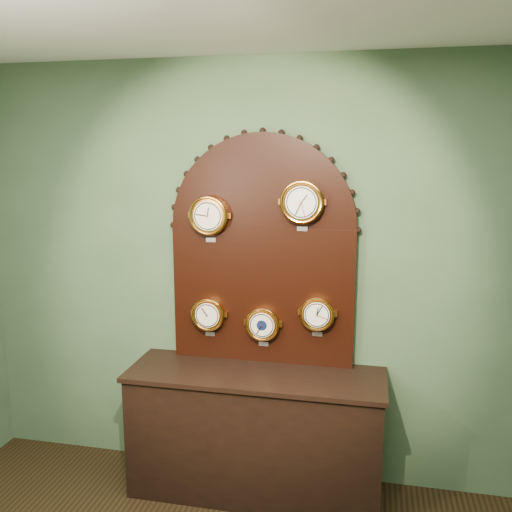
% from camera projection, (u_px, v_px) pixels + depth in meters
% --- Properties ---
extents(wall_back, '(4.00, 0.00, 4.00)m').
position_uv_depth(wall_back, '(264.00, 276.00, 3.63)').
color(wall_back, '#446142').
rests_on(wall_back, ground).
extents(shop_counter, '(1.60, 0.50, 0.80)m').
position_uv_depth(shop_counter, '(255.00, 435.00, 3.56)').
color(shop_counter, black).
rests_on(shop_counter, ground_plane).
extents(display_board, '(1.26, 0.06, 1.53)m').
position_uv_depth(display_board, '(262.00, 243.00, 3.54)').
color(display_board, black).
rests_on(display_board, shop_counter).
extents(roman_clock, '(0.26, 0.08, 0.31)m').
position_uv_depth(roman_clock, '(209.00, 216.00, 3.51)').
color(roman_clock, orange).
rests_on(roman_clock, display_board).
extents(arabic_clock, '(0.27, 0.08, 0.32)m').
position_uv_depth(arabic_clock, '(302.00, 202.00, 3.37)').
color(arabic_clock, orange).
rests_on(arabic_clock, display_board).
extents(hygrometer, '(0.22, 0.08, 0.27)m').
position_uv_depth(hygrometer, '(208.00, 314.00, 3.64)').
color(hygrometer, orange).
rests_on(hygrometer, display_board).
extents(barometer, '(0.22, 0.08, 0.27)m').
position_uv_depth(barometer, '(263.00, 324.00, 3.57)').
color(barometer, orange).
rests_on(barometer, display_board).
extents(tide_clock, '(0.22, 0.08, 0.27)m').
position_uv_depth(tide_clock, '(317.00, 314.00, 3.48)').
color(tide_clock, orange).
rests_on(tide_clock, display_board).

